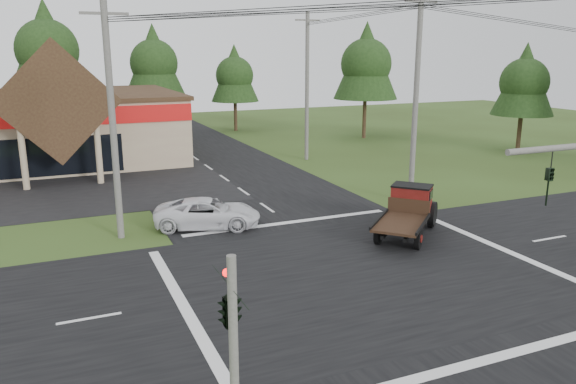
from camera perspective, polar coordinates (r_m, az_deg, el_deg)
ground at (r=22.25m, az=7.28°, el=-8.08°), size 120.00×120.00×0.00m
road_ns at (r=22.25m, az=7.28°, el=-8.06°), size 12.00×120.00×0.02m
road_ew at (r=22.25m, az=7.28°, el=-8.05°), size 120.00×12.00×0.02m
traffic_signal_corner at (r=11.85m, az=-5.95°, el=-10.13°), size 0.53×2.48×4.40m
utility_pole_nw at (r=25.97m, az=-17.41°, el=6.90°), size 2.00×0.30×10.50m
utility_pole_ne at (r=31.81m, az=12.86°, el=9.32°), size 2.00×0.30×11.50m
utility_pole_n at (r=43.90m, az=1.94°, el=10.71°), size 2.00×0.30×11.20m
tree_row_c at (r=58.67m, az=-23.30°, el=13.38°), size 7.28×7.28×13.13m
tree_row_d at (r=60.61m, az=-13.48°, el=12.84°), size 6.16×6.16×11.11m
tree_row_e at (r=60.64m, az=-5.45°, el=11.88°), size 5.04×5.04×9.09m
tree_side_ne at (r=55.61m, az=7.95°, el=13.00°), size 6.16×6.16×11.11m
tree_side_e_near at (r=51.18m, az=22.90°, el=10.45°), size 5.04×5.04×9.09m
antique_flatbed_truck at (r=26.44m, az=11.93°, el=-2.08°), size 5.33×5.19×2.25m
white_pickup at (r=27.60m, az=-8.16°, el=-2.13°), size 5.58×3.91×1.42m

